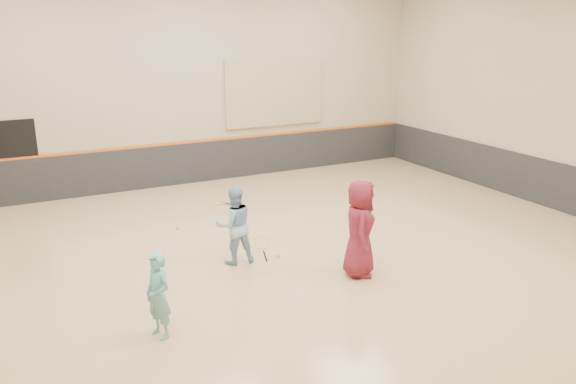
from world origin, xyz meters
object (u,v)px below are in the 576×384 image
instructor (234,225)px  young_man (360,228)px  girl (158,296)px  spare_racket (219,202)px

instructor → young_man: size_ratio=0.86×
girl → spare_racket: bearing=129.9°
instructor → young_man: 2.41m
girl → instructor: (2.01, 2.03, 0.12)m
instructor → girl: bearing=48.1°
instructor → young_man: (1.84, -1.55, 0.13)m
instructor → spare_racket: size_ratio=2.44×
girl → spare_racket: (3.04, 5.70, -0.61)m
girl → young_man: (3.85, 0.48, 0.25)m
instructor → spare_racket: (1.03, 3.68, -0.73)m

